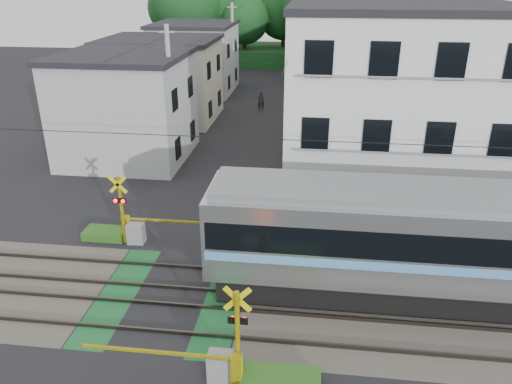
# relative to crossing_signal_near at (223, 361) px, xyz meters

# --- Properties ---
(ground) EXTENTS (120.00, 120.00, 0.00)m
(ground) POSITION_rel_crossing_signal_near_xyz_m (-2.59, 3.65, -0.71)
(ground) COLOR black
(track_bed) EXTENTS (120.00, 120.00, 0.14)m
(track_bed) POSITION_rel_crossing_signal_near_xyz_m (-2.59, 3.65, -0.67)
(track_bed) COLOR #47423A
(track_bed) RESTS_ON ground
(crossing_signal_near) EXTENTS (4.74, 0.65, 3.09)m
(crossing_signal_near) POSITION_rel_crossing_signal_near_xyz_m (0.00, 0.00, 0.00)
(crossing_signal_near) COLOR yellow
(crossing_signal_near) RESTS_ON ground
(crossing_signal_far) EXTENTS (4.74, 0.65, 3.09)m
(crossing_signal_far) POSITION_rel_crossing_signal_near_xyz_m (-5.17, 7.31, 0.00)
(crossing_signal_far) COLOR yellow
(crossing_signal_far) RESTS_ON ground
(apartment_block) EXTENTS (10.20, 8.36, 9.30)m
(apartment_block) POSITION_rel_crossing_signal_near_xyz_m (5.91, 13.15, 3.94)
(apartment_block) COLOR white
(apartment_block) RESTS_ON ground
(houses_row) EXTENTS (22.07, 31.35, 6.80)m
(houses_row) POSITION_rel_crossing_signal_near_xyz_m (-2.33, 29.57, 2.53)
(houses_row) COLOR #AAACAF
(houses_row) RESTS_ON ground
(tree_hill) EXTENTS (40.00, 12.77, 11.34)m
(tree_hill) POSITION_rel_crossing_signal_near_xyz_m (-3.69, 51.88, 4.64)
(tree_hill) COLOR #16441B
(tree_hill) RESTS_ON ground
(catenary) EXTENTS (60.00, 5.04, 7.00)m
(catenary) POSITION_rel_crossing_signal_near_xyz_m (3.41, 3.69, 2.98)
(catenary) COLOR #2D2D33
(catenary) RESTS_ON ground
(utility_poles) EXTENTS (7.90, 42.00, 8.00)m
(utility_poles) POSITION_rel_crossing_signal_near_xyz_m (-3.64, 26.66, 3.37)
(utility_poles) COLOR #A5A5A0
(utility_poles) RESTS_ON ground
(pedestrian) EXTENTS (0.63, 0.46, 1.59)m
(pedestrian) POSITION_rel_crossing_signal_near_xyz_m (-2.39, 29.96, 0.08)
(pedestrian) COLOR #24272E
(pedestrian) RESTS_ON ground
(weed_patches) EXTENTS (10.25, 8.80, 0.40)m
(weed_patches) POSITION_rel_crossing_signal_near_xyz_m (-0.83, 3.56, -0.53)
(weed_patches) COLOR #2D5E1E
(weed_patches) RESTS_ON ground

